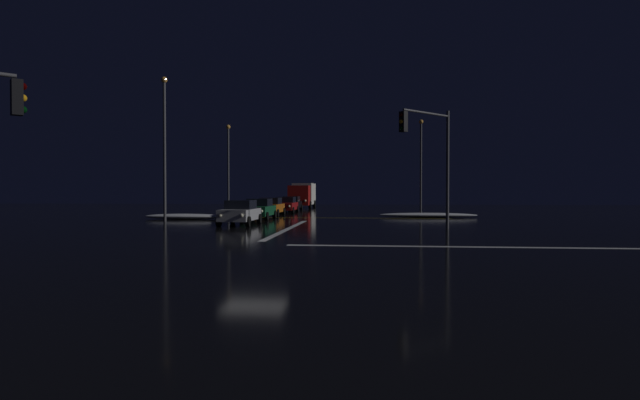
# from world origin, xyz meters

# --- Properties ---
(ground) EXTENTS (120.00, 120.00, 0.10)m
(ground) POSITION_xyz_m (0.00, 0.00, -0.05)
(ground) COLOR black
(stop_line_north) EXTENTS (0.35, 14.67, 0.01)m
(stop_line_north) POSITION_xyz_m (0.00, 8.55, 0.00)
(stop_line_north) COLOR white
(stop_line_north) RESTS_ON ground
(centre_line_ns) EXTENTS (22.00, 0.15, 0.01)m
(centre_line_ns) POSITION_xyz_m (0.00, 20.15, 0.00)
(centre_line_ns) COLOR yellow
(centre_line_ns) RESTS_ON ground
(crosswalk_bar_east) EXTENTS (14.67, 0.40, 0.01)m
(crosswalk_bar_east) POSITION_xyz_m (8.65, 0.00, 0.00)
(crosswalk_bar_east) COLOR white
(crosswalk_bar_east) RESTS_ON ground
(snow_bank_left_curb) EXTENTS (6.42, 1.50, 0.41)m
(snow_bank_left_curb) POSITION_xyz_m (-9.35, 17.31, 0.20)
(snow_bank_left_curb) COLOR white
(snow_bank_left_curb) RESTS_ON ground
(snow_bank_right_curb) EXTENTS (7.89, 1.50, 0.37)m
(snow_bank_right_curb) POSITION_xyz_m (9.35, 21.69, 0.19)
(snow_bank_right_curb) COLOR white
(snow_bank_right_curb) RESTS_ON ground
(sedan_silver) EXTENTS (2.02, 4.33, 1.57)m
(sedan_silver) POSITION_xyz_m (-3.51, 11.22, 0.80)
(sedan_silver) COLOR #B7B7BC
(sedan_silver) RESTS_ON ground
(sedan_green) EXTENTS (2.02, 4.33, 1.57)m
(sedan_green) POSITION_xyz_m (-3.65, 17.40, 0.80)
(sedan_green) COLOR #14512D
(sedan_green) RESTS_ON ground
(sedan_orange) EXTENTS (2.02, 4.33, 1.57)m
(sedan_orange) POSITION_xyz_m (-3.88, 22.88, 0.80)
(sedan_orange) COLOR #C66014
(sedan_orange) RESTS_ON ground
(sedan_red) EXTENTS (2.02, 4.33, 1.57)m
(sedan_red) POSITION_xyz_m (-3.44, 28.50, 0.80)
(sedan_red) COLOR maroon
(sedan_red) RESTS_ON ground
(sedan_black) EXTENTS (2.02, 4.33, 1.57)m
(sedan_black) POSITION_xyz_m (-3.77, 33.90, 0.80)
(sedan_black) COLOR black
(sedan_black) RESTS_ON ground
(box_truck) EXTENTS (2.68, 8.28, 3.08)m
(box_truck) POSITION_xyz_m (-3.50, 41.40, 1.71)
(box_truck) COLOR red
(box_truck) RESTS_ON ground
(traffic_signal_ne) EXTENTS (2.96, 2.96, 6.63)m
(traffic_signal_ne) POSITION_xyz_m (7.86, 7.86, 4.54)
(traffic_signal_ne) COLOR #4C4C51
(traffic_signal_ne) RESTS_ON ground
(streetlamp_left_far) EXTENTS (0.44, 0.44, 8.87)m
(streetlamp_left_far) POSITION_xyz_m (-9.65, 30.15, 5.12)
(streetlamp_left_far) COLOR #424247
(streetlamp_left_far) RESTS_ON ground
(streetlamp_left_near) EXTENTS (0.44, 0.44, 10.12)m
(streetlamp_left_near) POSITION_xyz_m (-9.65, 14.15, 5.76)
(streetlamp_left_near) COLOR #424247
(streetlamp_left_near) RESTS_ON ground
(streetlamp_right_far) EXTENTS (0.44, 0.44, 9.13)m
(streetlamp_right_far) POSITION_xyz_m (9.65, 30.15, 5.26)
(streetlamp_right_far) COLOR #424247
(streetlamp_right_far) RESTS_ON ground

